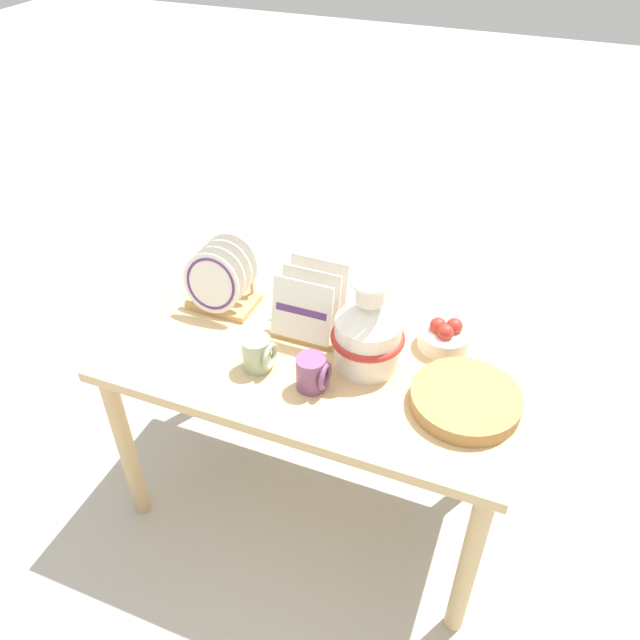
{
  "coord_description": "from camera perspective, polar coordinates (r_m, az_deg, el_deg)",
  "views": [
    {
      "loc": [
        0.53,
        -1.33,
        1.93
      ],
      "look_at": [
        0.0,
        0.0,
        0.8
      ],
      "focal_mm": 35.0,
      "sensor_mm": 36.0,
      "label": 1
    }
  ],
  "objects": [
    {
      "name": "display_table",
      "position": [
        1.96,
        0.0,
        -4.63
      ],
      "size": [
        1.23,
        0.72,
        0.69
      ],
      "color": "tan",
      "rests_on": "ground_plane"
    },
    {
      "name": "ceramic_vase",
      "position": [
        1.77,
        4.42,
        -0.98
      ],
      "size": [
        0.21,
        0.21,
        0.3
      ],
      "color": "white",
      "rests_on": "display_table"
    },
    {
      "name": "wicker_charger_stack",
      "position": [
        1.75,
        13.14,
        -7.13
      ],
      "size": [
        0.3,
        0.3,
        0.04
      ],
      "color": "#AD7F47",
      "rests_on": "display_table"
    },
    {
      "name": "dish_rack_square_plates",
      "position": [
        1.92,
        -0.92,
        0.69
      ],
      "size": [
        0.21,
        0.18,
        0.21
      ],
      "color": "tan",
      "rests_on": "display_table"
    },
    {
      "name": "fruit_bowl",
      "position": [
        1.92,
        11.31,
        -1.47
      ],
      "size": [
        0.16,
        0.16,
        0.1
      ],
      "color": "white",
      "rests_on": "display_table"
    },
    {
      "name": "dish_rack_round_plates",
      "position": [
        2.04,
        -9.06,
        3.26
      ],
      "size": [
        0.21,
        0.18,
        0.22
      ],
      "color": "tan",
      "rests_on": "display_table"
    },
    {
      "name": "mug_plum_glaze",
      "position": [
        1.74,
        -0.68,
        -4.88
      ],
      "size": [
        0.09,
        0.08,
        0.1
      ],
      "color": "#7A4770",
      "rests_on": "display_table"
    },
    {
      "name": "ground_plane",
      "position": [
        2.41,
        0.0,
        -15.23
      ],
      "size": [
        14.0,
        14.0,
        0.0
      ],
      "primitive_type": "plane",
      "color": "#B2ADA3"
    },
    {
      "name": "mug_sage_glaze",
      "position": [
        1.81,
        -5.67,
        -3.07
      ],
      "size": [
        0.09,
        0.08,
        0.1
      ],
      "color": "#9EB28E",
      "rests_on": "display_table"
    }
  ]
}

